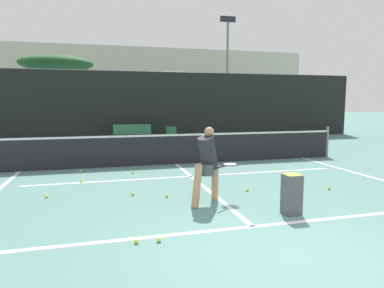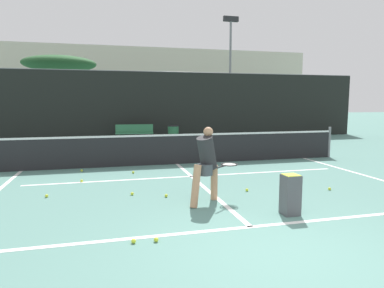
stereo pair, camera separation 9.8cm
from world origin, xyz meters
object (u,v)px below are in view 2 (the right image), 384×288
Objects in this scene: ball_hopper at (290,194)px; trash_bin at (173,134)px; courtside_bench at (134,133)px; parked_car at (208,123)px; player_practicing at (207,162)px.

ball_hopper is 0.88× the size of trash_bin.
courtside_bench is 0.44× the size of parked_car.
ball_hopper is at bearing -79.32° from player_practicing.
trash_bin is at bearing -124.13° from parked_car.
player_practicing reaches higher than parked_car.
trash_bin is 0.19× the size of parked_car.
ball_hopper is at bearing -90.71° from trash_bin.
ball_hopper is 0.39× the size of courtside_bench.
player_practicing reaches higher than courtside_bench.
trash_bin is 5.66m from parked_car.
parked_car is at bearing 34.47° from player_practicing.
player_practicing is 1.64m from ball_hopper.
parked_car is (3.17, 4.68, 0.21)m from trash_bin.
courtside_bench is at bearing -138.91° from parked_car.
ball_hopper is 0.17× the size of parked_car.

